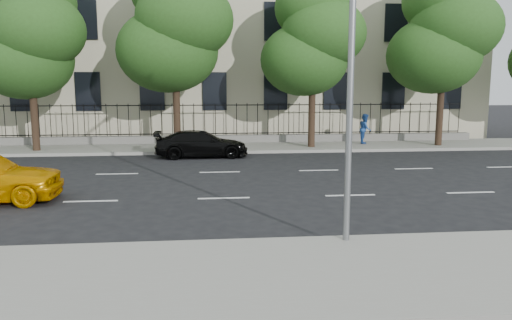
% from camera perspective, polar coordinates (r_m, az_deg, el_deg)
% --- Properties ---
extents(ground, '(120.00, 120.00, 0.00)m').
position_cam_1_polar(ground, '(13.04, -3.32, -6.91)').
color(ground, black).
rests_on(ground, ground).
extents(near_sidewalk, '(60.00, 4.00, 0.15)m').
position_cam_1_polar(near_sidewalk, '(9.24, -2.26, -13.24)').
color(near_sidewalk, gray).
rests_on(near_sidewalk, ground).
extents(far_sidewalk, '(60.00, 4.00, 0.15)m').
position_cam_1_polar(far_sidewalk, '(26.77, -4.57, 1.45)').
color(far_sidewalk, gray).
rests_on(far_sidewalk, ground).
extents(lane_markings, '(49.60, 4.62, 0.01)m').
position_cam_1_polar(lane_markings, '(17.66, -3.96, -2.69)').
color(lane_markings, silver).
rests_on(lane_markings, ground).
extents(masonry_building, '(34.60, 12.11, 18.50)m').
position_cam_1_polar(masonry_building, '(35.90, -5.06, 17.67)').
color(masonry_building, '#BFB798').
rests_on(masonry_building, ground).
extents(iron_fence, '(30.00, 0.50, 2.20)m').
position_cam_1_polar(iron_fence, '(28.39, -4.65, 3.04)').
color(iron_fence, slate).
rests_on(iron_fence, far_sidewalk).
extents(street_light, '(0.25, 3.32, 8.05)m').
position_cam_1_polar(street_light, '(11.29, 10.20, 16.89)').
color(street_light, slate).
rests_on(street_light, near_sidewalk).
extents(tree_b, '(5.53, 5.12, 8.97)m').
position_cam_1_polar(tree_b, '(27.34, -24.35, 12.97)').
color(tree_b, '#382619').
rests_on(tree_b, far_sidewalk).
extents(tree_c, '(5.89, 5.50, 9.80)m').
position_cam_1_polar(tree_c, '(26.10, -9.18, 15.11)').
color(tree_c, '#382619').
rests_on(tree_c, far_sidewalk).
extents(tree_d, '(5.34, 4.94, 8.84)m').
position_cam_1_polar(tree_d, '(26.58, 6.55, 13.81)').
color(tree_d, '#382619').
rests_on(tree_d, far_sidewalk).
extents(tree_e, '(5.71, 5.31, 9.46)m').
position_cam_1_polar(tree_e, '(28.89, 20.67, 13.63)').
color(tree_e, '#382619').
rests_on(tree_e, far_sidewalk).
extents(black_sedan, '(4.45, 1.94, 1.28)m').
position_cam_1_polar(black_sedan, '(23.80, -6.26, 1.85)').
color(black_sedan, black).
rests_on(black_sedan, ground).
extents(pedestrian_far, '(0.86, 0.97, 1.65)m').
position_cam_1_polar(pedestrian_far, '(28.32, 12.37, 3.51)').
color(pedestrian_far, '#204690').
rests_on(pedestrian_far, far_sidewalk).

